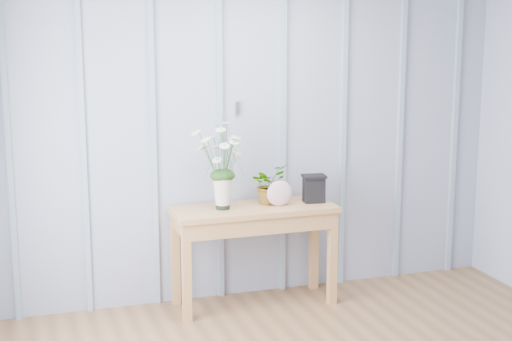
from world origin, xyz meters
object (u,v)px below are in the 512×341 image
object	(u,v)px
daisy_vase	(222,154)
felt_disc_vessel	(280,193)
carved_box	(314,188)
sideboard	(254,222)

from	to	relation	value
daisy_vase	felt_disc_vessel	world-z (taller)	daisy_vase
felt_disc_vessel	carved_box	size ratio (longest dim) A/B	0.92
daisy_vase	carved_box	bearing A→B (deg)	-1.07
sideboard	daisy_vase	xyz separation A→B (m)	(-0.23, 0.01, 0.52)
sideboard	daisy_vase	world-z (taller)	daisy_vase
felt_disc_vessel	carved_box	world-z (taller)	carved_box
sideboard	daisy_vase	distance (m)	0.57
sideboard	carved_box	size ratio (longest dim) A/B	5.78
sideboard	felt_disc_vessel	xyz separation A→B (m)	(0.19, -0.04, 0.21)
sideboard	felt_disc_vessel	size ratio (longest dim) A/B	6.25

